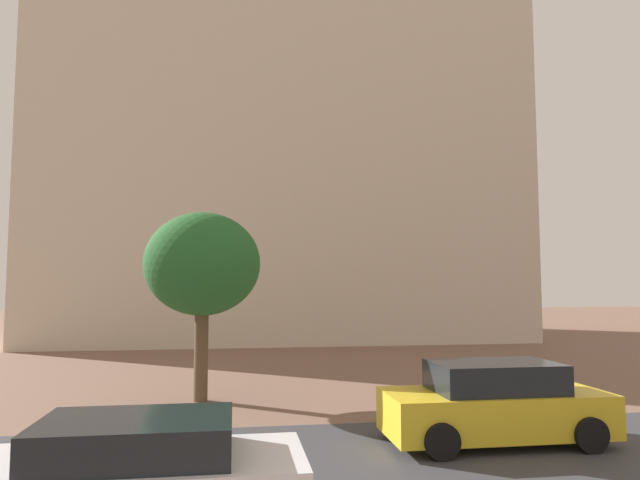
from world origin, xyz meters
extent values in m
plane|color=brown|center=(0.00, 10.00, 0.00)|extent=(120.00, 120.00, 0.00)
cube|color=#38383D|center=(0.00, 7.21, 0.00)|extent=(120.00, 6.92, 0.00)
cube|color=beige|center=(1.17, 32.18, 9.79)|extent=(26.27, 12.69, 19.58)
cube|color=#2D3842|center=(1.17, 32.18, 20.78)|extent=(24.17, 11.68, 2.40)
cube|color=beige|center=(3.48, 32.18, 17.04)|extent=(5.58, 5.58, 34.09)
cylinder|color=beige|center=(-10.46, 27.34, 11.79)|extent=(2.80, 2.80, 23.57)
cylinder|color=beige|center=(12.81, 27.34, 11.98)|extent=(2.80, 2.80, 23.96)
cube|color=gold|center=(3.35, 8.73, 0.58)|extent=(4.28, 1.71, 0.80)
cube|color=black|center=(3.35, 8.73, 1.26)|extent=(2.39, 1.51, 0.56)
cylinder|color=black|center=(4.76, 9.59, 0.32)|extent=(0.64, 0.22, 0.64)
cylinder|color=black|center=(4.76, 7.88, 0.32)|extent=(0.64, 0.22, 0.64)
cylinder|color=black|center=(1.94, 9.59, 0.32)|extent=(0.64, 0.22, 0.64)
cylinder|color=black|center=(1.94, 7.88, 0.32)|extent=(0.64, 0.22, 0.64)
cube|color=black|center=(-2.83, 5.69, 1.14)|extent=(2.34, 1.59, 0.48)
cylinder|color=black|center=(-1.45, 6.59, 0.32)|extent=(0.64, 0.22, 0.64)
cylinder|color=brown|center=(-2.50, 13.59, 1.19)|extent=(0.37, 0.37, 2.37)
ellipsoid|color=#235B28|center=(-2.50, 13.59, 3.60)|extent=(3.06, 3.06, 2.76)
camera|label=1|loc=(-1.65, -1.70, 3.03)|focal=31.56mm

